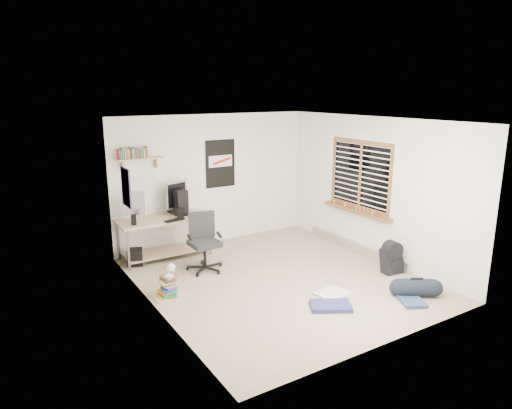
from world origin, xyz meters
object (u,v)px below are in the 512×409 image
office_chair (204,242)px  book_stack (168,286)px  backpack (391,261)px  desk (165,237)px  duffel_bag (416,287)px

office_chair → book_stack: 1.13m
book_stack → backpack: bearing=-17.4°
office_chair → backpack: (2.57, -1.70, -0.29)m
desk → duffel_bag: 4.29m
office_chair → book_stack: bearing=-130.6°
office_chair → duffel_bag: office_chair is taller
office_chair → book_stack: office_chair is taller
duffel_bag → book_stack: (-3.07, 1.91, 0.01)m
desk → office_chair: 1.01m
desk → duffel_bag: desk is taller
backpack → duffel_bag: (-0.39, -0.83, -0.06)m
office_chair → duffel_bag: (2.19, -2.53, -0.35)m
duffel_bag → backpack: bearing=98.1°
desk → duffel_bag: bearing=-54.9°
desk → office_chair: size_ratio=1.67×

